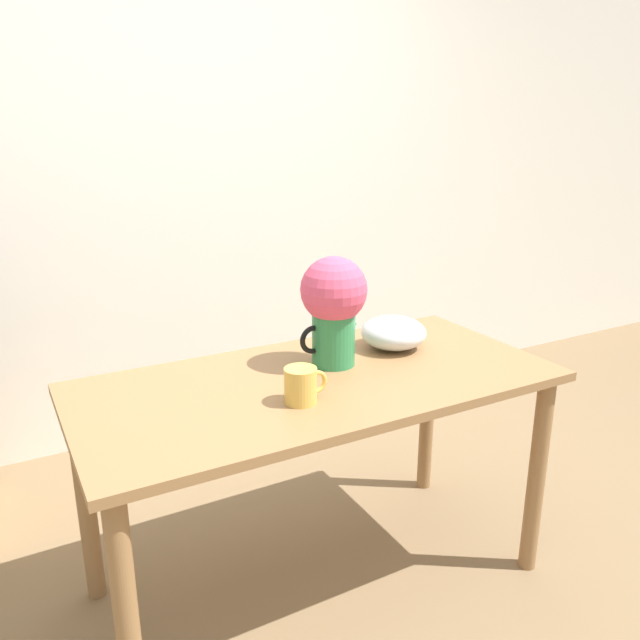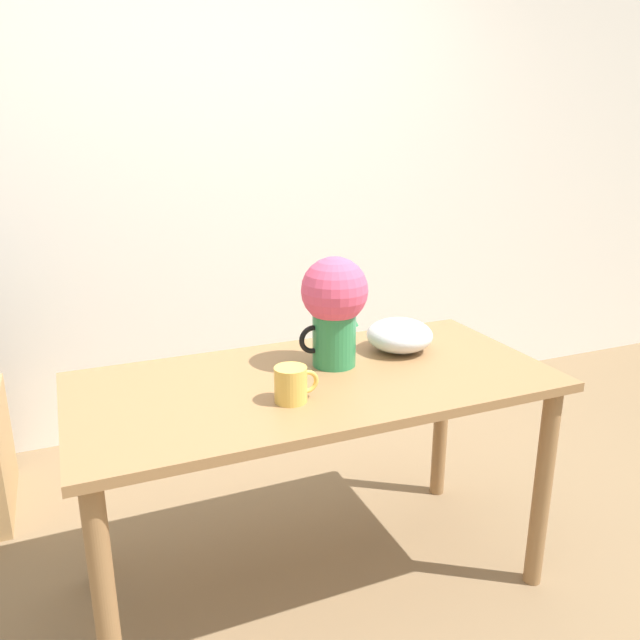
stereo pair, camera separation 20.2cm
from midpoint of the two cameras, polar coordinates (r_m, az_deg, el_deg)
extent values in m
plane|color=#7F6647|center=(2.25, 2.02, -25.65)|extent=(12.00, 12.00, 0.00)
cube|color=silver|center=(3.20, -13.54, 12.62)|extent=(8.00, 0.05, 2.60)
cube|color=olive|center=(2.00, -3.06, -5.76)|extent=(1.52, 0.73, 0.03)
cylinder|color=olive|center=(1.79, -20.67, -24.73)|extent=(0.06, 0.06, 0.74)
cylinder|color=olive|center=(2.33, 16.83, -13.59)|extent=(0.06, 0.06, 0.74)
cylinder|color=olive|center=(2.28, -23.14, -14.95)|extent=(0.06, 0.06, 0.74)
cylinder|color=olive|center=(2.73, 7.69, -8.18)|extent=(0.06, 0.06, 0.74)
cylinder|color=#2D844C|center=(2.07, -1.56, -1.76)|extent=(0.14, 0.14, 0.18)
cone|color=#2D844C|center=(2.08, -0.07, 0.16)|extent=(0.05, 0.05, 0.05)
torus|color=black|center=(2.03, -3.46, -1.85)|extent=(0.10, 0.02, 0.10)
sphere|color=#3D7033|center=(2.03, -1.59, 1.69)|extent=(0.16, 0.16, 0.16)
sphere|color=#DB4C70|center=(2.02, -1.60, 2.74)|extent=(0.22, 0.22, 0.22)
cylinder|color=gold|center=(1.80, -5.02, -6.05)|extent=(0.10, 0.10, 0.11)
torus|color=gold|center=(1.82, -3.56, -5.75)|extent=(0.07, 0.01, 0.07)
ellipsoid|color=silver|center=(2.24, 4.18, -1.20)|extent=(0.24, 0.24, 0.11)
camera|label=1|loc=(0.10, -92.86, -0.89)|focal=35.00mm
camera|label=2|loc=(0.10, 87.14, 0.89)|focal=35.00mm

